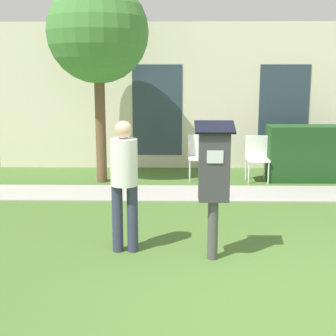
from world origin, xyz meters
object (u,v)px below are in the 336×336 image
at_px(parking_meter, 214,173).
at_px(outdoor_chair_middle, 257,155).
at_px(outdoor_chair_left, 199,153).
at_px(outdoor_chair_right, 313,154).
at_px(person_standing, 124,176).

xyz_separation_m(parking_meter, outdoor_chair_middle, (1.18, 4.03, -0.49)).
bearing_deg(outdoor_chair_left, outdoor_chair_middle, -13.64).
distance_m(outdoor_chair_left, outdoor_chair_right, 2.27).
distance_m(person_standing, outdoor_chair_right, 5.15).
height_order(parking_meter, outdoor_chair_right, parking_meter).
xyz_separation_m(outdoor_chair_left, outdoor_chair_right, (2.27, -0.09, 0.00)).
relative_size(outdoor_chair_left, outdoor_chair_middle, 1.00).
xyz_separation_m(person_standing, outdoor_chair_right, (3.35, 3.89, -0.40)).
relative_size(person_standing, outdoor_chair_left, 1.76).
bearing_deg(parking_meter, outdoor_chair_middle, 73.64).
bearing_deg(outdoor_chair_right, person_standing, -110.80).
xyz_separation_m(outdoor_chair_middle, outdoor_chair_right, (1.14, 0.08, 0.00)).
relative_size(parking_meter, outdoor_chair_left, 1.77).
bearing_deg(outdoor_chair_left, person_standing, -110.42).
height_order(parking_meter, person_standing, parking_meter).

